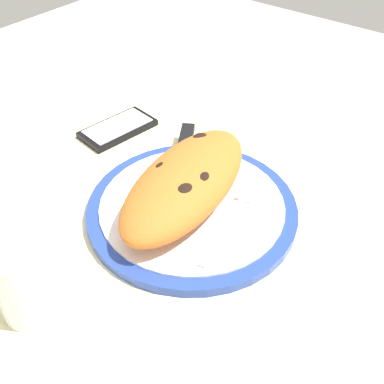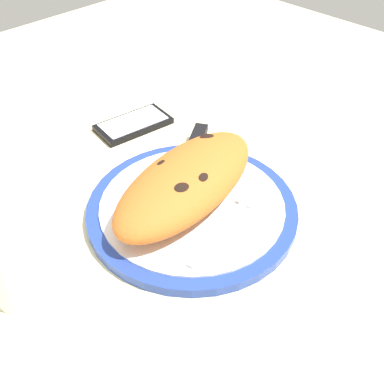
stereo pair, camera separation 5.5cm
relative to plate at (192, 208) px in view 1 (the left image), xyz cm
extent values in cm
cube|color=beige|center=(0.00, 0.00, -2.31)|extent=(150.00, 150.00, 3.00)
cylinder|color=#233D99|center=(0.00, 0.00, -0.12)|extent=(27.81, 27.81, 1.39)
cylinder|color=white|center=(0.00, 0.00, 0.72)|extent=(24.35, 24.35, 0.30)
ellipsoid|color=#C16023|center=(0.17, 1.04, 3.93)|extent=(26.45, 14.83, 6.11)
ellipsoid|color=black|center=(-3.25, -1.21, 6.28)|extent=(3.13, 2.62, 0.98)
ellipsoid|color=black|center=(-1.54, 3.44, 6.20)|extent=(2.52, 2.26, 0.76)
ellipsoid|color=black|center=(6.81, 3.83, 5.93)|extent=(3.15, 3.03, 0.87)
ellipsoid|color=black|center=(-0.07, -1.55, 6.24)|extent=(2.93, 2.59, 0.85)
cube|color=silver|center=(-1.77, -6.27, 1.07)|extent=(12.39, 3.38, 0.40)
cube|color=silver|center=(6.30, -4.61, 1.07)|extent=(4.36, 2.96, 0.40)
cube|color=silver|center=(0.84, 3.44, 1.07)|extent=(11.46, 7.96, 0.40)
cube|color=black|center=(9.84, 9.04, 1.47)|extent=(8.43, 6.29, 1.20)
cube|color=black|center=(7.90, 21.80, -0.31)|extent=(12.92, 7.93, 1.00)
cube|color=white|center=(7.90, 21.80, 0.27)|extent=(11.35, 6.79, 0.16)
cylinder|color=silver|center=(-21.98, 4.38, 3.96)|extent=(7.45, 7.45, 9.55)
cylinder|color=silver|center=(-21.98, 4.38, 1.72)|extent=(6.85, 6.85, 4.66)
camera|label=1|loc=(-35.72, -28.12, 42.12)|focal=43.71mm
camera|label=2|loc=(-32.10, -32.20, 42.12)|focal=43.71mm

